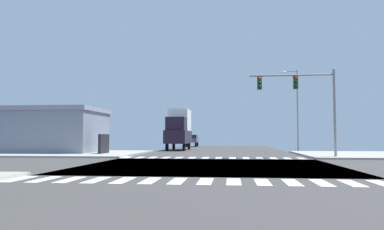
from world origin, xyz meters
name	(u,v)px	position (x,y,z in m)	size (l,w,h in m)	color
ground	(210,166)	(0.00, 0.00, -0.03)	(90.00, 90.00, 0.05)	#3E3C3A
sidewalk_corner_ne	(374,155)	(13.00, 12.00, 0.07)	(12.00, 12.00, 0.14)	#A09B91
sidewalk_corner_nw	(75,153)	(-13.00, 12.00, 0.07)	(12.00, 12.00, 0.14)	#A09C97
crosswalk_near	(191,181)	(-0.25, -7.30, 0.00)	(13.50, 2.00, 0.01)	white
crosswalk_far	(212,158)	(-0.25, 7.30, 0.00)	(13.50, 2.00, 0.01)	white
traffic_signal_mast	(301,93)	(6.38, 7.68, 4.86)	(6.31, 0.55, 6.59)	gray
street_lamp	(295,103)	(7.85, 18.93, 5.06)	(1.78, 0.32, 8.53)	gray
bank_building	(29,131)	(-18.21, 13.36, 2.16)	(15.50, 7.33, 4.30)	slate
box_truck_crossing_1	(179,128)	(-5.00, 23.13, 2.56)	(2.40, 7.20, 4.85)	black
sedan_trailing_2	(192,140)	(-5.00, 38.17, 1.12)	(1.80, 4.30, 1.88)	black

